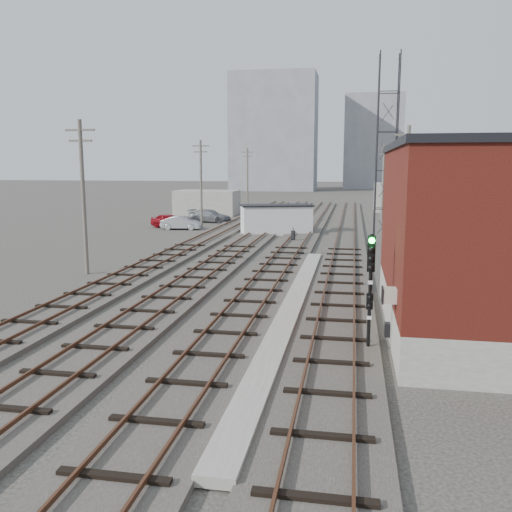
% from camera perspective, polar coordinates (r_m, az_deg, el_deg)
% --- Properties ---
extents(ground, '(320.00, 320.00, 0.00)m').
position_cam_1_polar(ground, '(69.83, 7.65, 4.13)').
color(ground, '#282621').
rests_on(ground, ground).
extents(track_right, '(3.20, 90.00, 0.39)m').
position_cam_1_polar(track_right, '(48.88, 9.45, 1.96)').
color(track_right, '#332D28').
rests_on(track_right, ground).
extents(track_mid_right, '(3.20, 90.00, 0.39)m').
position_cam_1_polar(track_mid_right, '(49.08, 4.78, 2.09)').
color(track_mid_right, '#332D28').
rests_on(track_mid_right, ground).
extents(track_mid_left, '(3.20, 90.00, 0.39)m').
position_cam_1_polar(track_mid_left, '(49.62, 0.17, 2.20)').
color(track_mid_left, '#332D28').
rests_on(track_mid_left, ground).
extents(track_left, '(3.20, 90.00, 0.39)m').
position_cam_1_polar(track_left, '(50.46, -4.31, 2.30)').
color(track_left, '#332D28').
rests_on(track_left, ground).
extents(platform_curb, '(0.90, 28.00, 0.26)m').
position_cam_1_polar(platform_curb, '(24.42, 3.86, -5.35)').
color(platform_curb, gray).
rests_on(platform_curb, ground).
extents(brick_building, '(6.54, 12.20, 7.22)m').
position_cam_1_polar(brick_building, '(22.09, 21.71, 1.68)').
color(brick_building, gray).
rests_on(brick_building, ground).
extents(lattice_tower, '(1.60, 1.60, 15.00)m').
position_cam_1_polar(lattice_tower, '(44.55, 13.56, 10.65)').
color(lattice_tower, black).
rests_on(lattice_tower, ground).
extents(utility_pole_left_a, '(1.80, 0.24, 9.00)m').
position_cam_1_polar(utility_pole_left_a, '(33.36, -17.73, 6.32)').
color(utility_pole_left_a, '#595147').
rests_on(utility_pole_left_a, ground).
extents(utility_pole_left_b, '(1.80, 0.24, 9.00)m').
position_cam_1_polar(utility_pole_left_b, '(56.67, -5.81, 7.81)').
color(utility_pole_left_b, '#595147').
rests_on(utility_pole_left_b, ground).
extents(utility_pole_left_c, '(1.80, 0.24, 9.00)m').
position_cam_1_polar(utility_pole_left_c, '(80.99, -0.90, 8.33)').
color(utility_pole_left_c, '#595147').
rests_on(utility_pole_left_c, ground).
extents(utility_pole_right_a, '(1.80, 0.24, 9.00)m').
position_cam_1_polar(utility_pole_right_a, '(37.66, 15.53, 6.72)').
color(utility_pole_right_a, '#595147').
rests_on(utility_pole_right_a, ground).
extents(utility_pole_right_b, '(1.80, 0.24, 9.00)m').
position_cam_1_polar(utility_pole_right_b, '(67.58, 13.23, 7.87)').
color(utility_pole_right_b, '#595147').
rests_on(utility_pole_right_b, ground).
extents(apartment_left, '(22.00, 14.00, 30.00)m').
position_cam_1_polar(apartment_left, '(146.25, 1.93, 12.82)').
color(apartment_left, gray).
rests_on(apartment_left, ground).
extents(apartment_right, '(16.00, 12.00, 26.00)m').
position_cam_1_polar(apartment_right, '(159.69, 12.20, 11.61)').
color(apartment_right, gray).
rests_on(apartment_right, ground).
extents(shed_left, '(8.00, 5.00, 3.20)m').
position_cam_1_polar(shed_left, '(72.19, -5.17, 5.62)').
color(shed_left, gray).
rests_on(shed_left, ground).
extents(shed_right, '(6.00, 6.00, 4.00)m').
position_cam_1_polar(shed_right, '(79.81, 14.52, 6.01)').
color(shed_right, gray).
rests_on(shed_right, ground).
extents(signal_mast, '(0.40, 0.41, 4.11)m').
position_cam_1_polar(signal_mast, '(18.79, 11.94, -2.83)').
color(signal_mast, gray).
rests_on(signal_mast, ground).
extents(switch_stand, '(0.34, 0.34, 1.17)m').
position_cam_1_polar(switch_stand, '(45.80, 3.92, 2.13)').
color(switch_stand, black).
rests_on(switch_stand, ground).
extents(site_trailer, '(7.23, 4.85, 2.80)m').
position_cam_1_polar(site_trailer, '(51.01, 2.15, 3.87)').
color(site_trailer, white).
rests_on(site_trailer, ground).
extents(car_red, '(4.62, 3.39, 1.46)m').
position_cam_1_polar(car_red, '(57.18, -9.10, 3.67)').
color(car_red, maroon).
rests_on(car_red, ground).
extents(car_silver, '(4.16, 1.82, 1.33)m').
position_cam_1_polar(car_silver, '(55.49, -7.90, 3.46)').
color(car_silver, '#A1A4A9').
rests_on(car_silver, ground).
extents(car_grey, '(5.32, 2.97, 1.46)m').
position_cam_1_polar(car_grey, '(62.39, -4.88, 4.23)').
color(car_grey, slate).
rests_on(car_grey, ground).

